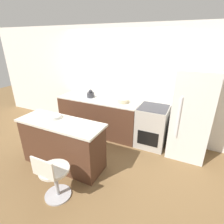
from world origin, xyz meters
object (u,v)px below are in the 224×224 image
oven_range (152,126)px  kettle (91,94)px  stool_chair (54,177)px  mixing_bowl (123,100)px  refrigerator (191,115)px

oven_range → kettle: kettle is taller
stool_chair → kettle: size_ratio=4.10×
mixing_bowl → refrigerator: bearing=-1.7°
oven_range → mixing_bowl: mixing_bowl is taller
refrigerator → mixing_bowl: refrigerator is taller
oven_range → stool_chair: oven_range is taller
refrigerator → mixing_bowl: bearing=178.3°
oven_range → mixing_bowl: 0.87m
stool_chair → kettle: kettle is taller
refrigerator → oven_range: bearing=178.5°
stool_chair → mixing_bowl: 2.22m
oven_range → refrigerator: refrigerator is taller
kettle → mixing_bowl: bearing=-0.0°
oven_range → kettle: bearing=179.1°
oven_range → refrigerator: size_ratio=0.52×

